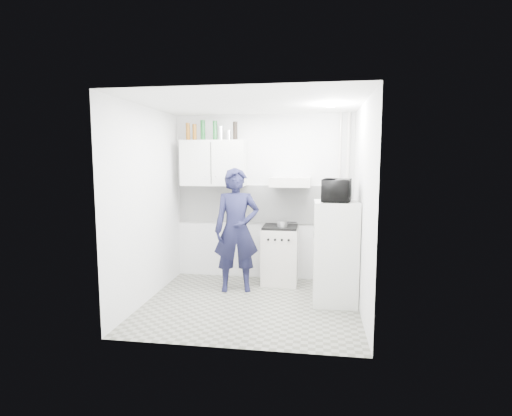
# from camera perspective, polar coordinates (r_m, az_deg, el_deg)

# --- Properties ---
(floor) EXTENTS (2.80, 2.80, 0.00)m
(floor) POSITION_cam_1_polar(r_m,az_deg,el_deg) (5.42, -0.82, -13.61)
(floor) COLOR gray
(floor) RESTS_ON ground
(ceiling) EXTENTS (2.80, 2.80, 0.00)m
(ceiling) POSITION_cam_1_polar(r_m,az_deg,el_deg) (5.13, -0.87, 14.75)
(ceiling) COLOR white
(ceiling) RESTS_ON wall_back
(wall_back) EXTENTS (2.80, 0.00, 2.80)m
(wall_back) POSITION_cam_1_polar(r_m,az_deg,el_deg) (6.34, 1.00, 1.47)
(wall_back) COLOR silver
(wall_back) RESTS_ON floor
(wall_left) EXTENTS (0.00, 2.60, 2.60)m
(wall_left) POSITION_cam_1_polar(r_m,az_deg,el_deg) (5.52, -15.34, 0.41)
(wall_left) COLOR silver
(wall_left) RESTS_ON floor
(wall_right) EXTENTS (0.00, 2.60, 2.60)m
(wall_right) POSITION_cam_1_polar(r_m,az_deg,el_deg) (5.08, 14.94, -0.12)
(wall_right) COLOR silver
(wall_right) RESTS_ON floor
(person) EXTENTS (0.73, 0.56, 1.78)m
(person) POSITION_cam_1_polar(r_m,az_deg,el_deg) (5.77, -2.79, -3.17)
(person) COLOR black
(person) RESTS_ON floor
(stove) EXTENTS (0.54, 0.54, 0.86)m
(stove) POSITION_cam_1_polar(r_m,az_deg,el_deg) (6.21, 3.45, -6.79)
(stove) COLOR beige
(stove) RESTS_ON floor
(fridge) EXTENTS (0.58, 0.58, 1.36)m
(fridge) POSITION_cam_1_polar(r_m,az_deg,el_deg) (5.40, 11.27, -6.28)
(fridge) COLOR silver
(fridge) RESTS_ON floor
(stove_top) EXTENTS (0.52, 0.52, 0.03)m
(stove_top) POSITION_cam_1_polar(r_m,az_deg,el_deg) (6.12, 3.48, -2.72)
(stove_top) COLOR black
(stove_top) RESTS_ON stove
(saucepan) EXTENTS (0.16, 0.16, 0.09)m
(saucepan) POSITION_cam_1_polar(r_m,az_deg,el_deg) (6.06, 3.75, -2.25)
(saucepan) COLOR silver
(saucepan) RESTS_ON stove_top
(microwave) EXTENTS (0.56, 0.41, 0.29)m
(microwave) POSITION_cam_1_polar(r_m,az_deg,el_deg) (5.27, 11.48, 2.50)
(microwave) COLOR black
(microwave) RESTS_ON fridge
(bottle_a) EXTENTS (0.06, 0.06, 0.27)m
(bottle_a) POSITION_cam_1_polar(r_m,az_deg,el_deg) (6.42, -9.70, 10.69)
(bottle_a) COLOR brown
(bottle_a) RESTS_ON upper_cabinet
(bottle_b) EXTENTS (0.06, 0.06, 0.25)m
(bottle_b) POSITION_cam_1_polar(r_m,az_deg,el_deg) (6.38, -8.77, 10.63)
(bottle_b) COLOR brown
(bottle_b) RESTS_ON upper_cabinet
(bottle_c) EXTENTS (0.07, 0.07, 0.31)m
(bottle_c) POSITION_cam_1_polar(r_m,az_deg,el_deg) (6.35, -7.60, 10.95)
(bottle_c) COLOR #144C1E
(bottle_c) RESTS_ON upper_cabinet
(bottle_d) EXTENTS (0.07, 0.07, 0.30)m
(bottle_d) POSITION_cam_1_polar(r_m,az_deg,el_deg) (6.30, -5.88, 10.95)
(bottle_d) COLOR #144C1E
(bottle_d) RESTS_ON upper_cabinet
(canister_a) EXTENTS (0.09, 0.09, 0.21)m
(canister_a) POSITION_cam_1_polar(r_m,az_deg,el_deg) (6.27, -5.11, 10.59)
(canister_a) COLOR silver
(canister_a) RESTS_ON upper_cabinet
(canister_b) EXTENTS (0.08, 0.08, 0.15)m
(canister_b) POSITION_cam_1_polar(r_m,az_deg,el_deg) (6.24, -3.96, 10.34)
(canister_b) COLOR silver
(canister_b) RESTS_ON upper_cabinet
(bottle_e) EXTENTS (0.07, 0.07, 0.28)m
(bottle_e) POSITION_cam_1_polar(r_m,az_deg,el_deg) (6.23, -2.99, 10.94)
(bottle_e) COLOR black
(bottle_e) RESTS_ON upper_cabinet
(upper_cabinet) EXTENTS (1.00, 0.35, 0.70)m
(upper_cabinet) POSITION_cam_1_polar(r_m,az_deg,el_deg) (6.29, -6.04, 6.41)
(upper_cabinet) COLOR silver
(upper_cabinet) RESTS_ON wall_back
(range_hood) EXTENTS (0.60, 0.50, 0.14)m
(range_hood) POSITION_cam_1_polar(r_m,az_deg,el_deg) (6.03, 4.94, 3.74)
(range_hood) COLOR beige
(range_hood) RESTS_ON wall_back
(backsplash) EXTENTS (2.74, 0.03, 0.60)m
(backsplash) POSITION_cam_1_polar(r_m,az_deg,el_deg) (6.34, 0.98, 0.56)
(backsplash) COLOR white
(backsplash) RESTS_ON wall_back
(pipe_a) EXTENTS (0.05, 0.05, 2.60)m
(pipe_a) POSITION_cam_1_polar(r_m,az_deg,el_deg) (6.23, 12.85, 1.20)
(pipe_a) COLOR beige
(pipe_a) RESTS_ON floor
(pipe_b) EXTENTS (0.04, 0.04, 2.60)m
(pipe_b) POSITION_cam_1_polar(r_m,az_deg,el_deg) (6.22, 11.75, 1.22)
(pipe_b) COLOR beige
(pipe_b) RESTS_ON floor
(ceiling_spot_fixture) EXTENTS (0.10, 0.10, 0.02)m
(ceiling_spot_fixture) POSITION_cam_1_polar(r_m,az_deg,el_deg) (5.26, 10.66, 14.11)
(ceiling_spot_fixture) COLOR white
(ceiling_spot_fixture) RESTS_ON ceiling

